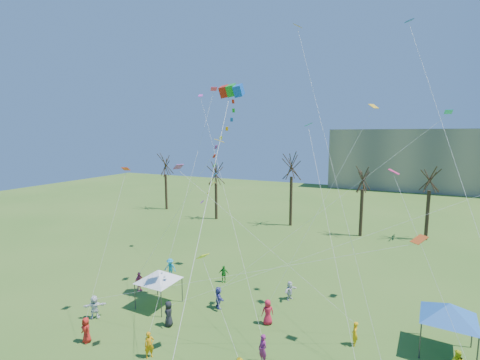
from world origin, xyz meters
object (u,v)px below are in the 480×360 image
at_px(big_box_kite, 222,154).
at_px(canopy_tent_blue, 449,311).
at_px(distant_building, 461,161).
at_px(canopy_tent_white, 158,275).

distance_m(big_box_kite, canopy_tent_blue, 17.83).
height_order(distant_building, big_box_kite, big_box_kite).
xyz_separation_m(distant_building, canopy_tent_white, (-31.47, -74.43, -4.95)).
xyz_separation_m(canopy_tent_white, canopy_tent_blue, (20.18, 2.75, 0.25)).
distance_m(distant_building, canopy_tent_blue, 72.71).
bearing_deg(distant_building, canopy_tent_white, -112.92).
distance_m(canopy_tent_white, canopy_tent_blue, 20.37).
height_order(big_box_kite, canopy_tent_blue, big_box_kite).
bearing_deg(canopy_tent_white, distant_building, 67.08).
bearing_deg(big_box_kite, canopy_tent_blue, 5.62).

